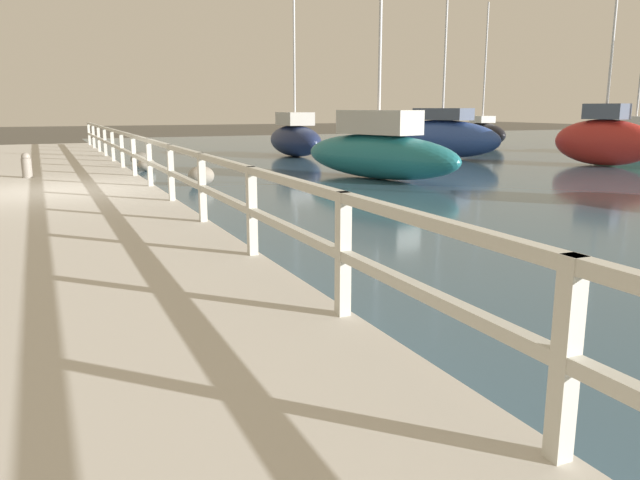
% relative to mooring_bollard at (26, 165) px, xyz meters
% --- Properties ---
extents(ground_plane, '(120.00, 120.00, 0.00)m').
position_rel_mooring_bollard_xyz_m(ground_plane, '(0.52, -2.86, -0.65)').
color(ground_plane, '#4C473D').
extents(dock_walkway, '(3.98, 36.00, 0.35)m').
position_rel_mooring_bollard_xyz_m(dock_walkway, '(0.52, -2.86, -0.47)').
color(dock_walkway, beige).
rests_on(dock_walkway, ground).
extents(railing, '(0.10, 32.50, 1.00)m').
position_rel_mooring_bollard_xyz_m(railing, '(2.41, -2.86, 0.37)').
color(railing, beige).
rests_on(railing, dock_walkway).
extents(boulder_water_edge, '(0.68, 0.61, 0.51)m').
position_rel_mooring_bollard_xyz_m(boulder_water_edge, '(4.08, -0.45, -0.39)').
color(boulder_water_edge, gray).
rests_on(boulder_water_edge, ground).
extents(boulder_near_dock, '(0.56, 0.51, 0.42)m').
position_rel_mooring_bollard_xyz_m(boulder_near_dock, '(3.39, 3.96, -0.44)').
color(boulder_near_dock, gray).
rests_on(boulder_near_dock, ground).
extents(boulder_mid_strip, '(0.64, 0.58, 0.48)m').
position_rel_mooring_bollard_xyz_m(boulder_mid_strip, '(3.48, 5.92, -0.41)').
color(boulder_mid_strip, '#666056').
rests_on(boulder_mid_strip, ground).
extents(mooring_bollard, '(0.23, 0.23, 0.60)m').
position_rel_mooring_bollard_xyz_m(mooring_bollard, '(0.00, 0.00, 0.00)').
color(mooring_bollard, gray).
rests_on(mooring_bollard, dock_walkway).
extents(sailboat_teal, '(2.99, 5.83, 6.02)m').
position_rel_mooring_bollard_xyz_m(sailboat_teal, '(9.05, -0.92, 0.13)').
color(sailboat_teal, '#1E707A').
rests_on(sailboat_teal, water_surface).
extents(sailboat_black, '(1.61, 4.05, 7.17)m').
position_rel_mooring_bollard_xyz_m(sailboat_black, '(21.60, 10.29, 0.03)').
color(sailboat_black, black).
rests_on(sailboat_black, water_surface).
extents(sailboat_navy, '(1.54, 4.15, 7.13)m').
position_rel_mooring_bollard_xyz_m(sailboat_navy, '(10.00, 7.72, 0.11)').
color(sailboat_navy, '#192347').
rests_on(sailboat_navy, water_surface).
extents(sailboat_green, '(1.63, 4.85, 5.19)m').
position_rel_mooring_bollard_xyz_m(sailboat_green, '(24.15, 3.10, 0.04)').
color(sailboat_green, '#236B42').
rests_on(sailboat_green, water_surface).
extents(sailboat_red, '(1.97, 3.81, 5.69)m').
position_rel_mooring_bollard_xyz_m(sailboat_red, '(18.21, -0.54, 0.25)').
color(sailboat_red, red).
rests_on(sailboat_red, water_surface).
extents(sailboat_blue, '(2.70, 5.77, 8.39)m').
position_rel_mooring_bollard_xyz_m(sailboat_blue, '(15.24, 4.82, 0.21)').
color(sailboat_blue, '#2D4C9E').
rests_on(sailboat_blue, water_surface).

